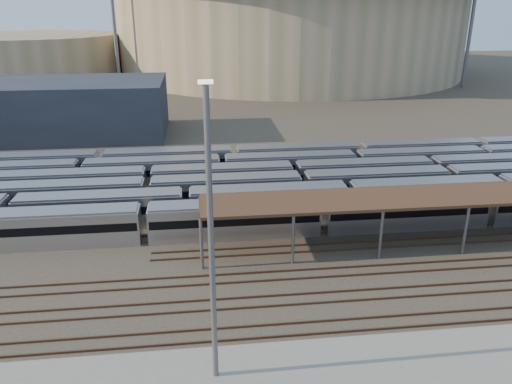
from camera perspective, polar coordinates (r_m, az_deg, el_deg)
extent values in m
plane|color=#383026|center=(47.15, 3.77, -8.90)|extent=(420.00, 420.00, 0.00)
cube|color=#A3A3A8|center=(54.33, 7.50, -2.72)|extent=(112.00, 2.90, 3.60)
cube|color=#A3A3A8|center=(56.68, -7.98, -1.71)|extent=(112.00, 2.90, 3.60)
cube|color=#A3A3A8|center=(61.83, 5.35, 0.36)|extent=(112.00, 2.90, 3.60)
cube|color=#A3A3A8|center=(65.65, 4.39, 1.62)|extent=(112.00, 2.90, 3.60)
cube|color=#A3A3A8|center=(68.54, -3.85, 2.48)|extent=(112.00, 2.90, 3.60)
cube|color=#A3A3A8|center=(72.64, -2.52, 3.57)|extent=(112.00, 2.90, 3.60)
cylinder|color=slate|center=(46.44, -6.26, -5.97)|extent=(0.30, 0.30, 5.00)
cylinder|color=slate|center=(51.33, -6.35, -3.26)|extent=(0.30, 0.30, 5.00)
cylinder|color=slate|center=(47.20, 4.25, -5.44)|extent=(0.30, 0.30, 5.00)
cylinder|color=slate|center=(52.01, 3.14, -2.83)|extent=(0.30, 0.30, 5.00)
cylinder|color=slate|center=(49.45, 14.08, -4.78)|extent=(0.30, 0.30, 5.00)
cylinder|color=slate|center=(54.06, 12.14, -2.34)|extent=(0.30, 0.30, 5.00)
cylinder|color=slate|center=(53.00, 22.82, -4.07)|extent=(0.30, 0.30, 5.00)
cylinder|color=slate|center=(57.33, 20.29, -1.85)|extent=(0.30, 0.30, 5.00)
cube|color=#3C2218|center=(56.34, 25.71, -0.15)|extent=(60.00, 6.00, 0.30)
cube|color=#4C3323|center=(45.62, 4.17, -9.88)|extent=(170.00, 0.12, 0.18)
cube|color=#4C3323|center=(46.89, 3.83, -8.96)|extent=(170.00, 0.12, 0.18)
cube|color=#4C3323|center=(42.30, 5.19, -12.62)|extent=(170.00, 0.12, 0.18)
cube|color=#4C3323|center=(43.53, 4.79, -11.55)|extent=(170.00, 0.12, 0.18)
cube|color=#4C3323|center=(39.11, 6.42, -15.82)|extent=(170.00, 0.12, 0.18)
cube|color=#4C3323|center=(40.29, 5.93, -14.56)|extent=(170.00, 0.12, 0.18)
cylinder|color=tan|center=(183.39, 3.78, 17.90)|extent=(116.00, 116.00, 28.00)
cylinder|color=tan|center=(178.76, -24.42, 13.83)|extent=(56.00, 56.00, 14.00)
cube|color=#1E232D|center=(100.68, -22.54, 8.78)|extent=(42.00, 20.00, 10.00)
cylinder|color=slate|center=(151.91, -15.92, 18.10)|extent=(1.00, 1.00, 36.00)
cylinder|color=slate|center=(160.43, 23.42, 17.34)|extent=(1.00, 1.00, 36.00)
cylinder|color=slate|center=(200.27, -7.78, 19.15)|extent=(1.00, 1.00, 36.00)
cylinder|color=slate|center=(30.03, -5.13, -6.15)|extent=(0.36, 0.36, 19.14)
cube|color=#FFF2CC|center=(27.06, -5.80, 12.42)|extent=(0.82, 0.35, 0.20)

